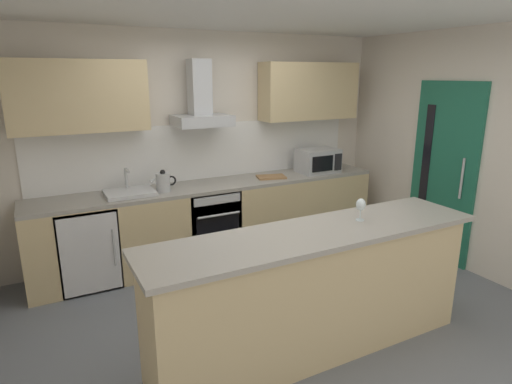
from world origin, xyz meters
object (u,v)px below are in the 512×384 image
refrigerator (87,245)px  microwave (318,161)px  kettle (163,182)px  sink (130,192)px  chopping_board (271,177)px  range_hood (201,105)px  wine_glass (361,205)px  oven (209,222)px

refrigerator → microwave: (2.84, -0.03, 0.62)m
microwave → kettle: size_ratio=1.73×
refrigerator → sink: (0.47, 0.01, 0.50)m
kettle → chopping_board: (1.34, 0.01, -0.09)m
microwave → range_hood: range_hood is taller
wine_glass → chopping_board: size_ratio=0.52×
oven → range_hood: bearing=90.0°
range_hood → wine_glass: bearing=-76.5°
kettle → range_hood: bearing=17.5°
microwave → kettle: bearing=-179.8°
chopping_board → range_hood: bearing=169.4°
microwave → sink: 2.38m
oven → sink: size_ratio=1.60×
kettle → wine_glass: 2.21m
oven → chopping_board: 0.94m
oven → microwave: (1.50, -0.03, 0.59)m
oven → microwave: microwave is taller
wine_glass → chopping_board: bearing=80.9°
oven → kettle: size_ratio=2.77×
sink → wine_glass: size_ratio=2.81×
kettle → wine_glass: bearing=-62.3°
refrigerator → range_hood: size_ratio=1.18×
chopping_board → sink: bearing=178.8°
oven → range_hood: 1.33m
sink → range_hood: 1.23m
refrigerator → microwave: microwave is taller
refrigerator → sink: bearing=1.7°
oven → sink: sink is taller
kettle → wine_glass: (1.02, -1.95, 0.12)m
microwave → sink: microwave is taller
refrigerator → chopping_board: size_ratio=2.50×
oven → microwave: bearing=-1.1°
kettle → microwave: bearing=0.2°
microwave → chopping_board: size_ratio=1.47×
sink → range_hood: size_ratio=0.69×
sink → chopping_board: size_ratio=1.47×
sink → chopping_board: sink is taller
microwave → chopping_board: bearing=179.6°
refrigerator → wine_glass: size_ratio=4.78×
refrigerator → kettle: kettle is taller
microwave → wine_glass: (-1.00, -1.96, 0.08)m
range_hood → microwave: bearing=-6.0°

